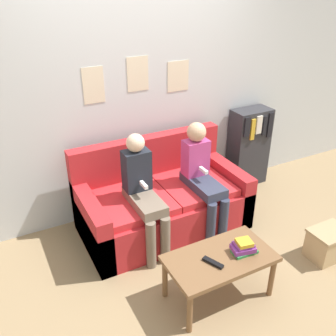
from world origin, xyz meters
TOP-DOWN VIEW (x-y plane):
  - ground_plane at (0.00, 0.00)m, footprint 10.00×10.00m
  - wall_back at (0.00, 1.07)m, footprint 8.00×0.06m
  - couch at (0.00, 0.55)m, footprint 1.62×0.86m
  - coffee_table at (-0.02, -0.50)m, footprint 0.84×0.47m
  - person_left at (-0.28, 0.35)m, footprint 0.24×0.58m
  - person_right at (0.34, 0.35)m, footprint 0.24×0.58m
  - tv_remote at (-0.12, -0.54)m, footprint 0.10×0.17m
  - book_stack at (0.16, -0.54)m, footprint 0.21×0.15m
  - bookshelf at (1.34, 0.89)m, footprint 0.46×0.28m
  - storage_box at (1.13, -0.58)m, footprint 0.36×0.27m

SIDE VIEW (x-z plane):
  - ground_plane at x=0.00m, z-range 0.00..0.00m
  - storage_box at x=1.13m, z-range 0.00..0.29m
  - couch at x=0.00m, z-range -0.15..0.72m
  - coffee_table at x=-0.02m, z-range 0.15..0.55m
  - tv_remote at x=-0.12m, z-range 0.40..0.42m
  - book_stack at x=0.16m, z-range 0.39..0.51m
  - bookshelf at x=1.34m, z-range 0.00..0.95m
  - person_left at x=-0.28m, z-range 0.06..1.16m
  - person_right at x=0.34m, z-range 0.07..1.17m
  - wall_back at x=0.00m, z-range 0.00..2.60m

